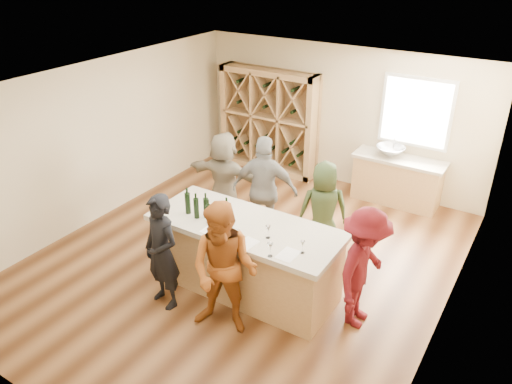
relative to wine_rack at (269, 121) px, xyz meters
The scene contains 33 objects.
floor 3.78m from the wine_rack, 65.36° to the right, with size 6.00×7.00×0.10m, color brown.
ceiling 4.00m from the wine_rack, 65.36° to the right, with size 6.00×7.00×0.10m, color white.
wall_back 1.56m from the wine_rack, 10.57° to the left, with size 6.00×0.10×2.80m, color beige.
wall_front 6.99m from the wine_rack, 77.60° to the right, with size 6.00×0.10×2.80m, color beige.
wall_left 3.63m from the wine_rack, 115.36° to the right, with size 0.10×7.00×2.80m, color beige.
wall_right 5.61m from the wine_rack, 35.70° to the right, with size 0.10×7.00×2.80m, color beige.
window_frame 3.08m from the wine_rack, ahead, with size 1.30×0.06×1.30m, color white.
window_pane 3.07m from the wine_rack, ahead, with size 1.18×0.01×1.18m, color white.
wine_rack is the anchor object (origin of this frame).
back_counter_base 2.98m from the wine_rack, ahead, with size 1.60×0.58×0.86m, color tan.
back_counter_top 2.91m from the wine_rack, ahead, with size 1.70×0.62×0.06m, color #C0B59D.
sink 2.70m from the wine_rack, ahead, with size 0.54×0.54×0.19m, color silver.
faucet 2.70m from the wine_rack, ahead, with size 0.02×0.02×0.30m, color silver.
tasting_counter_base 4.34m from the wine_rack, 63.58° to the right, with size 2.60×1.00×1.00m, color tan.
tasting_counter_top 4.30m from the wine_rack, 63.58° to the right, with size 2.72×1.12×0.08m, color #C0B59D.
wine_bottle_a 4.16m from the wine_rack, 75.26° to the right, with size 0.08×0.08×0.32m, color black.
wine_bottle_b 4.25m from the wine_rack, 72.99° to the right, with size 0.07×0.07×0.30m, color black.
wine_bottle_c 4.21m from the wine_rack, 71.29° to the right, with size 0.07×0.07×0.30m, color black.
wine_bottle_d 4.34m from the wine_rack, 70.19° to the right, with size 0.07×0.07×0.28m, color black.
wine_bottle_e 4.30m from the wine_rack, 66.94° to the right, with size 0.08×0.08×0.31m, color black.
wine_glass_b 4.77m from the wine_rack, 64.14° to the right, with size 0.06×0.06×0.17m, color white.
wine_glass_c 5.06m from the wine_rack, 59.06° to the right, with size 0.08×0.08×0.20m, color white.
wine_glass_d 4.64m from the wine_rack, 59.39° to the right, with size 0.07×0.07×0.18m, color white.
wine_glass_e 4.99m from the wine_rack, 54.48° to the right, with size 0.06×0.06×0.16m, color white.
tasting_menu_a 4.51m from the wine_rack, 69.02° to the right, with size 0.22×0.29×0.00m, color white.
tasting_menu_b 4.79m from the wine_rack, 62.60° to the right, with size 0.21×0.29×0.00m, color white.
tasting_menu_c 5.03m from the wine_rack, 56.52° to the right, with size 0.22×0.30×0.00m, color white.
person_near_left 4.86m from the wine_rack, 76.36° to the right, with size 0.61×0.45×1.67m, color black.
person_near_right 5.16m from the wine_rack, 65.36° to the right, with size 0.89×0.49×1.83m, color #994C19.
person_server 5.12m from the wine_rack, 45.67° to the right, with size 1.09×0.51×1.69m, color #590F14.
person_far_mid 2.94m from the wine_rack, 60.47° to the right, with size 1.08×0.55×1.84m, color slate.
person_far_right 3.47m from the wine_rack, 44.92° to the right, with size 0.78×0.50×1.59m, color #263319.
person_far_left 2.45m from the wine_rack, 77.63° to the right, with size 1.55×0.56×1.68m, color gray.
Camera 1 is at (3.67, -5.50, 4.58)m, focal length 35.00 mm.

